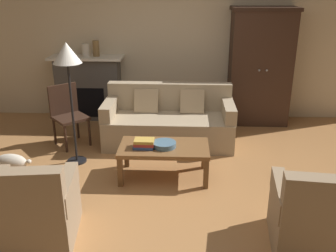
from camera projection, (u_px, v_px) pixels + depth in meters
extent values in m
plane|color=#B27A47|center=(172.00, 182.00, 4.60)|extent=(9.60, 9.60, 0.00)
cube|color=beige|center=(177.00, 38.00, 6.48)|extent=(7.20, 0.10, 2.80)
cube|color=#4C4947|center=(89.00, 89.00, 6.62)|extent=(1.10, 0.36, 1.08)
cube|color=black|center=(87.00, 103.00, 6.52)|extent=(0.60, 0.01, 0.52)
cube|color=white|center=(86.00, 57.00, 6.40)|extent=(1.26, 0.48, 0.04)
cube|color=#382319|center=(260.00, 69.00, 6.28)|extent=(1.00, 0.52, 1.88)
cube|color=#2F1E15|center=(265.00, 9.00, 5.93)|extent=(1.06, 0.55, 0.06)
sphere|color=#ADAFB5|center=(259.00, 70.00, 6.01)|extent=(0.04, 0.04, 0.04)
sphere|color=#ADAFB5|center=(267.00, 70.00, 6.00)|extent=(0.04, 0.04, 0.04)
cube|color=tan|center=(169.00, 130.00, 5.64)|extent=(1.90, 0.85, 0.44)
cube|color=tan|center=(170.00, 96.00, 5.80)|extent=(1.90, 0.19, 0.42)
cube|color=tan|center=(110.00, 108.00, 5.56)|extent=(0.16, 0.80, 0.22)
cube|color=tan|center=(228.00, 110.00, 5.48)|extent=(0.16, 0.80, 0.22)
cube|color=tan|center=(146.00, 101.00, 5.70)|extent=(0.36, 0.19, 0.37)
cube|color=tan|center=(192.00, 102.00, 5.67)|extent=(0.36, 0.19, 0.37)
cube|color=brown|center=(164.00, 148.00, 4.60)|extent=(1.10, 0.60, 0.05)
cube|color=brown|center=(120.00, 172.00, 4.45)|extent=(0.06, 0.06, 0.37)
cube|color=brown|center=(206.00, 174.00, 4.41)|extent=(0.06, 0.06, 0.37)
cube|color=brown|center=(127.00, 154.00, 4.94)|extent=(0.06, 0.06, 0.37)
cube|color=brown|center=(204.00, 155.00, 4.90)|extent=(0.06, 0.06, 0.37)
cylinder|color=slate|center=(164.00, 144.00, 4.56)|extent=(0.29, 0.29, 0.06)
cube|color=#38569E|center=(144.00, 146.00, 4.54)|extent=(0.24, 0.17, 0.03)
cube|color=#B73833|center=(144.00, 144.00, 4.53)|extent=(0.24, 0.17, 0.04)
cube|color=gold|center=(144.00, 141.00, 4.52)|extent=(0.24, 0.17, 0.04)
cylinder|color=beige|center=(86.00, 50.00, 6.35)|extent=(0.13, 0.13, 0.21)
cylinder|color=olive|center=(96.00, 48.00, 6.33)|extent=(0.11, 0.11, 0.27)
cube|color=#997F60|center=(34.00, 219.00, 3.54)|extent=(0.85, 0.85, 0.42)
cube|color=#997F60|center=(18.00, 196.00, 3.09)|extent=(0.77, 0.25, 0.46)
cube|color=#997F60|center=(67.00, 189.00, 3.45)|extent=(0.21, 0.71, 0.20)
cube|color=#997F60|center=(315.00, 227.00, 3.42)|extent=(0.84, 0.84, 0.42)
cube|color=#997F60|center=(331.00, 204.00, 2.97)|extent=(0.77, 0.24, 0.46)
cube|color=#997F60|center=(281.00, 194.00, 3.35)|extent=(0.20, 0.71, 0.20)
cube|color=#382319|center=(71.00, 118.00, 5.52)|extent=(0.62, 0.62, 0.04)
cylinder|color=#382319|center=(66.00, 139.00, 5.35)|extent=(0.04, 0.04, 0.41)
cylinder|color=#382319|center=(89.00, 133.00, 5.57)|extent=(0.04, 0.04, 0.41)
cylinder|color=#382319|center=(55.00, 131.00, 5.62)|extent=(0.04, 0.04, 0.41)
cylinder|color=#382319|center=(78.00, 126.00, 5.85)|extent=(0.04, 0.04, 0.41)
cube|color=#382319|center=(63.00, 99.00, 5.57)|extent=(0.35, 0.32, 0.45)
cylinder|color=black|center=(77.00, 161.00, 5.13)|extent=(0.26, 0.26, 0.02)
cylinder|color=black|center=(73.00, 114.00, 4.89)|extent=(0.03, 0.03, 1.38)
cone|color=white|center=(67.00, 53.00, 4.60)|extent=(0.36, 0.36, 0.26)
ellipsoid|color=beige|center=(11.00, 163.00, 4.55)|extent=(0.40, 0.21, 0.22)
cylinder|color=beige|center=(1.00, 177.00, 4.57)|extent=(0.06, 0.06, 0.14)
cylinder|color=beige|center=(6.00, 173.00, 4.67)|extent=(0.06, 0.06, 0.14)
cylinder|color=beige|center=(20.00, 178.00, 4.55)|extent=(0.06, 0.06, 0.14)
cylinder|color=beige|center=(24.00, 174.00, 4.66)|extent=(0.06, 0.06, 0.14)
sphere|color=beige|center=(29.00, 162.00, 4.53)|extent=(0.06, 0.06, 0.06)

